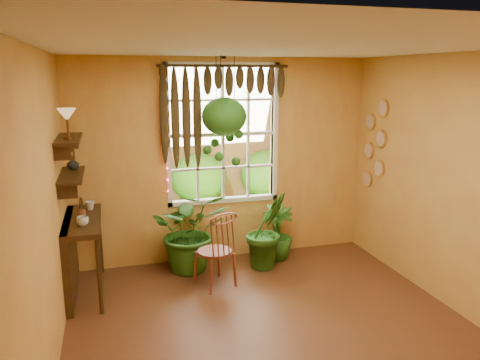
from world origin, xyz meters
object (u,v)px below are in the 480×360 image
Objects in this scene: counter_ledge at (74,249)px; potted_plant_mid at (267,230)px; windsor_chair at (216,261)px; potted_plant_left at (191,230)px; hanging_basket at (224,121)px.

potted_plant_mid is at bearing 3.34° from counter_ledge.
windsor_chair reaches higher than potted_plant_mid.
hanging_basket is at bearing 13.95° from potted_plant_left.
hanging_basket is (0.48, 0.12, 1.37)m from potted_plant_left.
windsor_chair is 1.74m from hanging_basket.
windsor_chair is 1.02× the size of potted_plant_left.
counter_ledge is at bearing -167.08° from potted_plant_left.
hanging_basket is at bearing 46.16° from windsor_chair.
windsor_chair is 0.87m from potted_plant_mid.
potted_plant_left is at bearing 12.92° from counter_ledge.
windsor_chair reaches higher than counter_ledge.
potted_plant_mid is at bearing -31.73° from hanging_basket.
potted_plant_mid is (0.76, 0.38, 0.19)m from windsor_chair.
windsor_chair is at bearing -70.37° from potted_plant_left.
hanging_basket reaches higher than potted_plant_mid.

